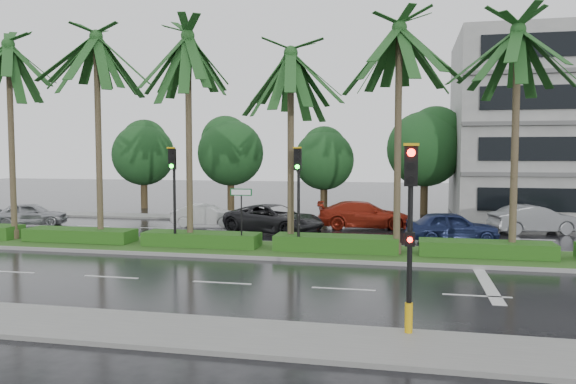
% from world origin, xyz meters
% --- Properties ---
extents(ground, '(120.00, 120.00, 0.00)m').
position_xyz_m(ground, '(0.00, 0.00, 0.00)').
color(ground, black).
rests_on(ground, ground).
extents(near_sidewalk, '(40.00, 2.40, 0.12)m').
position_xyz_m(near_sidewalk, '(0.00, -10.20, 0.06)').
color(near_sidewalk, slate).
rests_on(near_sidewalk, ground).
extents(far_sidewalk, '(40.00, 2.00, 0.12)m').
position_xyz_m(far_sidewalk, '(0.00, 12.00, 0.06)').
color(far_sidewalk, slate).
rests_on(far_sidewalk, ground).
extents(median, '(36.00, 4.00, 0.15)m').
position_xyz_m(median, '(0.00, 1.00, 0.08)').
color(median, gray).
rests_on(median, ground).
extents(hedge, '(35.20, 1.40, 0.60)m').
position_xyz_m(hedge, '(0.00, 1.00, 0.45)').
color(hedge, '#164A15').
rests_on(hedge, median).
extents(lane_markings, '(34.00, 13.06, 0.01)m').
position_xyz_m(lane_markings, '(3.04, -0.43, 0.01)').
color(lane_markings, silver).
rests_on(lane_markings, ground).
extents(palm_row, '(26.30, 4.20, 10.19)m').
position_xyz_m(palm_row, '(-1.25, 1.02, 8.48)').
color(palm_row, '#453A27').
rests_on(palm_row, median).
extents(signal_near, '(0.34, 0.45, 4.36)m').
position_xyz_m(signal_near, '(6.00, -9.39, 2.50)').
color(signal_near, black).
rests_on(signal_near, near_sidewalk).
extents(signal_median_left, '(0.34, 0.42, 4.36)m').
position_xyz_m(signal_median_left, '(-4.00, 0.30, 3.00)').
color(signal_median_left, black).
rests_on(signal_median_left, median).
extents(signal_median_right, '(0.34, 0.42, 4.36)m').
position_xyz_m(signal_median_right, '(1.50, 0.30, 3.00)').
color(signal_median_right, black).
rests_on(signal_median_right, median).
extents(street_sign, '(0.95, 0.09, 2.60)m').
position_xyz_m(street_sign, '(-1.00, 0.48, 2.12)').
color(street_sign, black).
rests_on(street_sign, median).
extents(bg_trees, '(33.06, 5.40, 7.79)m').
position_xyz_m(bg_trees, '(1.48, 17.59, 4.63)').
color(bg_trees, '#3C2F1B').
rests_on(bg_trees, ground).
extents(car_silver, '(2.92, 4.36, 1.38)m').
position_xyz_m(car_silver, '(-15.70, 6.46, 0.69)').
color(car_silver, '#999BA0').
rests_on(car_silver, ground).
extents(car_white, '(1.87, 4.08, 1.30)m').
position_xyz_m(car_white, '(-5.50, 8.32, 0.65)').
color(car_white, beige).
rests_on(car_white, ground).
extents(car_darkgrey, '(4.38, 6.05, 1.53)m').
position_xyz_m(car_darkgrey, '(-1.00, 6.45, 0.77)').
color(car_darkgrey, black).
rests_on(car_darkgrey, ground).
extents(car_red, '(2.79, 5.50, 1.53)m').
position_xyz_m(car_red, '(3.50, 9.43, 0.76)').
color(car_red, maroon).
rests_on(car_red, ground).
extents(car_blue, '(2.60, 4.60, 1.48)m').
position_xyz_m(car_blue, '(8.00, 5.36, 0.74)').
color(car_blue, navy).
rests_on(car_blue, ground).
extents(car_grey, '(2.72, 4.83, 1.51)m').
position_xyz_m(car_grey, '(12.50, 9.23, 0.75)').
color(car_grey, slate).
rests_on(car_grey, ground).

